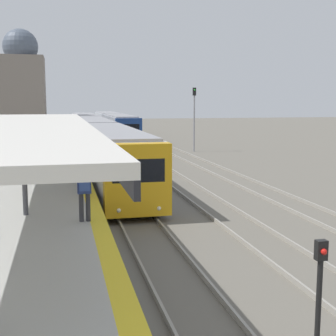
# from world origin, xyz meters

# --- Properties ---
(platform_canopy) EXTENTS (4.00, 20.09, 2.90)m
(platform_canopy) POSITION_xyz_m (-3.85, 12.13, 3.75)
(platform_canopy) COLOR beige
(platform_canopy) RESTS_ON station_platform
(person_on_platform) EXTENTS (0.40, 0.40, 1.66)m
(person_on_platform) POSITION_xyz_m (-2.11, 10.89, 1.96)
(person_on_platform) COLOR #2D2D33
(person_on_platform) RESTS_ON station_platform
(train_near) EXTENTS (2.53, 44.59, 3.11)m
(train_near) POSITION_xyz_m (0.00, 36.11, 1.73)
(train_near) COLOR gold
(train_near) RESTS_ON ground_plane
(train_far) EXTENTS (2.53, 27.25, 3.07)m
(train_far) POSITION_xyz_m (3.57, 54.62, 1.71)
(train_far) COLOR navy
(train_far) RESTS_ON ground_plane
(signal_post_near) EXTENTS (0.20, 0.21, 2.13)m
(signal_post_near) POSITION_xyz_m (1.65, 4.18, 1.30)
(signal_post_near) COLOR black
(signal_post_near) RESTS_ON ground_plane
(signal_mast_far) EXTENTS (0.28, 0.29, 5.76)m
(signal_mast_far) POSITION_xyz_m (9.06, 37.91, 3.57)
(signal_mast_far) COLOR gray
(signal_mast_far) RESTS_ON ground_plane
(distant_domed_building) EXTENTS (4.58, 4.58, 11.81)m
(distant_domed_building) POSITION_xyz_m (-6.46, 47.79, 5.57)
(distant_domed_building) COLOR slate
(distant_domed_building) RESTS_ON ground_plane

